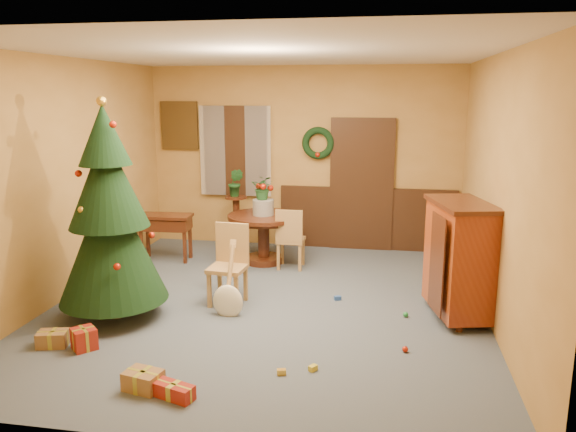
% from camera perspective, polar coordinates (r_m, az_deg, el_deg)
% --- Properties ---
extents(room_envelope, '(5.50, 5.50, 5.50)m').
position_cam_1_polar(room_envelope, '(9.04, 2.78, 3.74)').
color(room_envelope, '#35404D').
rests_on(room_envelope, ground).
extents(dining_table, '(1.05, 1.05, 0.73)m').
position_cam_1_polar(dining_table, '(8.28, -2.50, -1.36)').
color(dining_table, black).
rests_on(dining_table, floor).
extents(urn, '(0.31, 0.31, 0.23)m').
position_cam_1_polar(urn, '(8.20, -2.52, 0.89)').
color(urn, slate).
rests_on(urn, dining_table).
extents(centerpiece_plant, '(0.32, 0.27, 0.35)m').
position_cam_1_polar(centerpiece_plant, '(8.15, -2.54, 2.89)').
color(centerpiece_plant, '#1E4C23').
rests_on(centerpiece_plant, urn).
extents(chair_near, '(0.44, 0.44, 0.95)m').
position_cam_1_polar(chair_near, '(6.75, -5.97, -4.58)').
color(chair_near, olive).
rests_on(chair_near, floor).
extents(chair_far, '(0.38, 0.38, 0.88)m').
position_cam_1_polar(chair_far, '(7.97, 0.22, -2.13)').
color(chair_far, olive).
rests_on(chair_far, floor).
extents(guitar, '(0.41, 0.57, 0.80)m').
position_cam_1_polar(guitar, '(6.36, -6.18, -6.60)').
color(guitar, beige).
rests_on(guitar, floor).
extents(plant_stand, '(0.34, 0.34, 0.89)m').
position_cam_1_polar(plant_stand, '(8.89, -5.27, -0.13)').
color(plant_stand, black).
rests_on(plant_stand, floor).
extents(stand_plant, '(0.27, 0.23, 0.44)m').
position_cam_1_polar(stand_plant, '(8.79, -5.34, 3.40)').
color(stand_plant, '#19471E').
rests_on(stand_plant, plant_stand).
extents(christmas_tree, '(1.18, 1.18, 2.44)m').
position_cam_1_polar(christmas_tree, '(6.39, -17.68, -0.07)').
color(christmas_tree, '#382111').
rests_on(christmas_tree, floor).
extents(writing_desk, '(0.81, 0.43, 0.70)m').
position_cam_1_polar(writing_desk, '(8.59, -12.37, -0.99)').
color(writing_desk, black).
rests_on(writing_desk, floor).
extents(sideboard, '(0.77, 1.13, 1.32)m').
position_cam_1_polar(sideboard, '(6.48, 16.95, -3.95)').
color(sideboard, '#5D190A').
rests_on(sideboard, floor).
extents(gift_a, '(0.35, 0.28, 0.17)m').
position_cam_1_polar(gift_a, '(5.12, -14.50, -15.85)').
color(gift_a, brown).
rests_on(gift_a, floor).
extents(gift_b, '(0.30, 0.30, 0.22)m').
position_cam_1_polar(gift_b, '(6.00, -20.01, -11.64)').
color(gift_b, maroon).
rests_on(gift_b, floor).
extents(gift_c, '(0.33, 0.26, 0.16)m').
position_cam_1_polar(gift_c, '(6.18, -22.77, -11.43)').
color(gift_c, brown).
rests_on(gift_c, floor).
extents(gift_d, '(0.38, 0.25, 0.13)m').
position_cam_1_polar(gift_d, '(4.95, -11.53, -17.02)').
color(gift_d, maroon).
rests_on(gift_d, floor).
extents(toy_a, '(0.09, 0.08, 0.05)m').
position_cam_1_polar(toy_a, '(6.94, 5.06, -8.30)').
color(toy_a, '#244D9F').
rests_on(toy_a, floor).
extents(toy_b, '(0.06, 0.06, 0.06)m').
position_cam_1_polar(toy_b, '(6.55, 11.86, -9.77)').
color(toy_b, '#24843A').
rests_on(toy_b, floor).
extents(toy_c, '(0.09, 0.09, 0.05)m').
position_cam_1_polar(toy_c, '(5.29, 2.56, -15.17)').
color(toy_c, gold).
rests_on(toy_c, floor).
extents(toy_d, '(0.06, 0.06, 0.06)m').
position_cam_1_polar(toy_d, '(5.73, 11.81, -13.11)').
color(toy_d, '#B3210B').
rests_on(toy_d, floor).
extents(toy_e, '(0.09, 0.07, 0.05)m').
position_cam_1_polar(toy_e, '(5.22, -0.67, -15.56)').
color(toy_e, gold).
rests_on(toy_e, floor).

